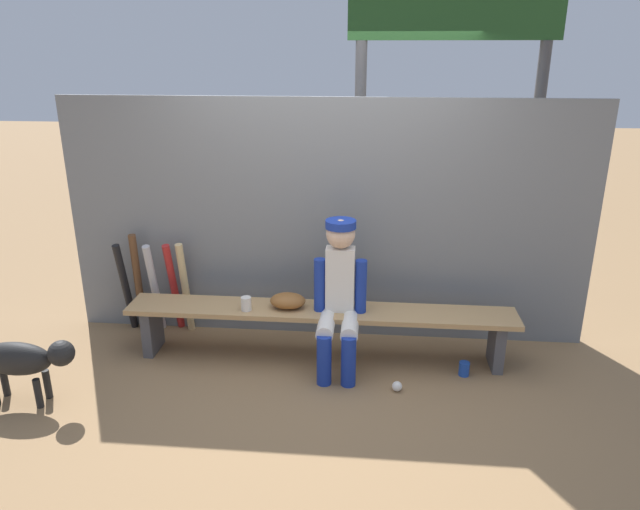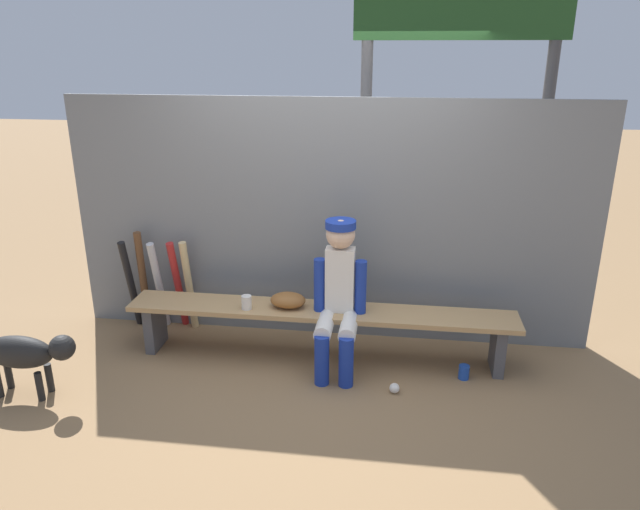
{
  "view_description": "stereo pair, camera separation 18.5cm",
  "coord_description": "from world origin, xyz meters",
  "px_view_note": "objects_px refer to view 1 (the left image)",
  "views": [
    {
      "loc": [
        0.39,
        -4.18,
        2.38
      ],
      "look_at": [
        0.0,
        0.0,
        0.88
      ],
      "focal_mm": 32.95,
      "sensor_mm": 36.0,
      "label": 1
    },
    {
      "loc": [
        0.57,
        -4.16,
        2.38
      ],
      "look_at": [
        0.0,
        0.0,
        0.88
      ],
      "focal_mm": 32.95,
      "sensor_mm": 36.0,
      "label": 2
    }
  ],
  "objects_px": {
    "baseball_glove": "(288,301)",
    "bat_aluminum_silver": "(155,288)",
    "cup_on_ground": "(464,369)",
    "scoreboard": "(461,39)",
    "bat_aluminum_black": "(126,287)",
    "player_seated": "(339,292)",
    "cup_on_bench": "(246,304)",
    "bat_wood_dark": "(138,283)",
    "dugout_bench": "(320,318)",
    "dog": "(23,360)",
    "baseball": "(397,386)",
    "bat_aluminum_red": "(174,287)",
    "bat_wood_natural": "(185,288)"
  },
  "relations": [
    {
      "from": "dugout_bench",
      "to": "cup_on_bench",
      "type": "xyz_separation_m",
      "value": [
        -0.57,
        -0.08,
        0.14
      ]
    },
    {
      "from": "bat_wood_dark",
      "to": "baseball",
      "type": "bearing_deg",
      "value": -19.45
    },
    {
      "from": "baseball_glove",
      "to": "scoreboard",
      "type": "height_order",
      "value": "scoreboard"
    },
    {
      "from": "dugout_bench",
      "to": "bat_aluminum_silver",
      "type": "distance_m",
      "value": 1.49
    },
    {
      "from": "bat_aluminum_red",
      "to": "bat_aluminum_silver",
      "type": "height_order",
      "value": "bat_aluminum_silver"
    },
    {
      "from": "bat_wood_natural",
      "to": "bat_aluminum_black",
      "type": "xyz_separation_m",
      "value": [
        -0.52,
        -0.02,
        -0.0
      ]
    },
    {
      "from": "bat_wood_natural",
      "to": "scoreboard",
      "type": "distance_m",
      "value": 3.14
    },
    {
      "from": "baseball",
      "to": "dog",
      "type": "xyz_separation_m",
      "value": [
        -2.59,
        -0.38,
        0.3
      ]
    },
    {
      "from": "baseball_glove",
      "to": "bat_aluminum_silver",
      "type": "distance_m",
      "value": 1.25
    },
    {
      "from": "dog",
      "to": "cup_on_bench",
      "type": "bearing_deg",
      "value": 27.34
    },
    {
      "from": "scoreboard",
      "to": "cup_on_bench",
      "type": "bearing_deg",
      "value": -143.56
    },
    {
      "from": "dugout_bench",
      "to": "dog",
      "type": "height_order",
      "value": "dog"
    },
    {
      "from": "baseball_glove",
      "to": "bat_aluminum_silver",
      "type": "xyz_separation_m",
      "value": [
        -1.2,
        0.32,
        -0.07
      ]
    },
    {
      "from": "player_seated",
      "to": "baseball_glove",
      "type": "relative_size",
      "value": 4.16
    },
    {
      "from": "cup_on_ground",
      "to": "scoreboard",
      "type": "bearing_deg",
      "value": 91.96
    },
    {
      "from": "dugout_bench",
      "to": "bat_aluminum_red",
      "type": "height_order",
      "value": "bat_aluminum_red"
    },
    {
      "from": "bat_aluminum_black",
      "to": "dog",
      "type": "height_order",
      "value": "bat_aluminum_black"
    },
    {
      "from": "dugout_bench",
      "to": "baseball_glove",
      "type": "distance_m",
      "value": 0.29
    },
    {
      "from": "bat_aluminum_red",
      "to": "bat_aluminum_silver",
      "type": "bearing_deg",
      "value": -161.93
    },
    {
      "from": "dugout_bench",
      "to": "bat_aluminum_black",
      "type": "bearing_deg",
      "value": 169.15
    },
    {
      "from": "player_seated",
      "to": "bat_aluminum_red",
      "type": "relative_size",
      "value": 1.4
    },
    {
      "from": "cup_on_ground",
      "to": "baseball",
      "type": "bearing_deg",
      "value": -152.73
    },
    {
      "from": "bat_aluminum_silver",
      "to": "bat_wood_dark",
      "type": "bearing_deg",
      "value": 167.19
    },
    {
      "from": "bat_wood_dark",
      "to": "scoreboard",
      "type": "relative_size",
      "value": 0.26
    },
    {
      "from": "bat_aluminum_black",
      "to": "scoreboard",
      "type": "xyz_separation_m",
      "value": [
        2.8,
        0.81,
        2.02
      ]
    },
    {
      "from": "bat_aluminum_black",
      "to": "dog",
      "type": "bearing_deg",
      "value": -103.16
    },
    {
      "from": "bat_wood_natural",
      "to": "bat_wood_dark",
      "type": "bearing_deg",
      "value": 179.48
    },
    {
      "from": "bat_aluminum_black",
      "to": "bat_wood_natural",
      "type": "bearing_deg",
      "value": 2.09
    },
    {
      "from": "baseball_glove",
      "to": "bat_aluminum_silver",
      "type": "height_order",
      "value": "bat_aluminum_silver"
    },
    {
      "from": "dugout_bench",
      "to": "scoreboard",
      "type": "xyz_separation_m",
      "value": [
        1.08,
        1.14,
        2.09
      ]
    },
    {
      "from": "bat_aluminum_black",
      "to": "cup_on_ground",
      "type": "height_order",
      "value": "bat_aluminum_black"
    },
    {
      "from": "baseball_glove",
      "to": "bat_aluminum_black",
      "type": "height_order",
      "value": "bat_aluminum_black"
    },
    {
      "from": "bat_wood_dark",
      "to": "dog",
      "type": "xyz_separation_m",
      "value": [
        -0.37,
        -1.16,
        -0.11
      ]
    },
    {
      "from": "dugout_bench",
      "to": "scoreboard",
      "type": "distance_m",
      "value": 2.61
    },
    {
      "from": "scoreboard",
      "to": "bat_aluminum_black",
      "type": "bearing_deg",
      "value": -163.84
    },
    {
      "from": "bat_wood_dark",
      "to": "scoreboard",
      "type": "distance_m",
      "value": 3.44
    },
    {
      "from": "bat_aluminum_red",
      "to": "baseball",
      "type": "height_order",
      "value": "bat_aluminum_red"
    },
    {
      "from": "player_seated",
      "to": "bat_wood_dark",
      "type": "height_order",
      "value": "player_seated"
    },
    {
      "from": "bat_wood_dark",
      "to": "player_seated",
      "type": "bearing_deg",
      "value": -14.56
    },
    {
      "from": "dugout_bench",
      "to": "dog",
      "type": "distance_m",
      "value": 2.15
    },
    {
      "from": "scoreboard",
      "to": "cup_on_ground",
      "type": "bearing_deg",
      "value": -88.04
    },
    {
      "from": "bat_wood_natural",
      "to": "bat_wood_dark",
      "type": "distance_m",
      "value": 0.42
    },
    {
      "from": "bat_aluminum_silver",
      "to": "baseball_glove",
      "type": "bearing_deg",
      "value": -14.77
    },
    {
      "from": "bat_wood_natural",
      "to": "bat_wood_dark",
      "type": "xyz_separation_m",
      "value": [
        -0.42,
        0.0,
        0.03
      ]
    },
    {
      "from": "bat_wood_dark",
      "to": "dog",
      "type": "height_order",
      "value": "bat_wood_dark"
    },
    {
      "from": "dugout_bench",
      "to": "bat_wood_natural",
      "type": "distance_m",
      "value": 1.25
    },
    {
      "from": "bat_aluminum_silver",
      "to": "cup_on_bench",
      "type": "relative_size",
      "value": 7.71
    },
    {
      "from": "baseball_glove",
      "to": "cup_on_bench",
      "type": "distance_m",
      "value": 0.33
    },
    {
      "from": "baseball_glove",
      "to": "cup_on_ground",
      "type": "xyz_separation_m",
      "value": [
        1.38,
        -0.17,
        -0.44
      ]
    },
    {
      "from": "player_seated",
      "to": "bat_aluminum_silver",
      "type": "xyz_separation_m",
      "value": [
        -1.61,
        0.42,
        -0.21
      ]
    }
  ]
}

